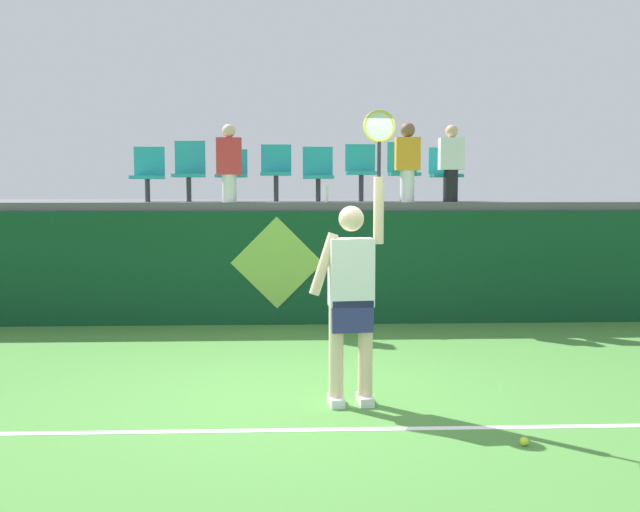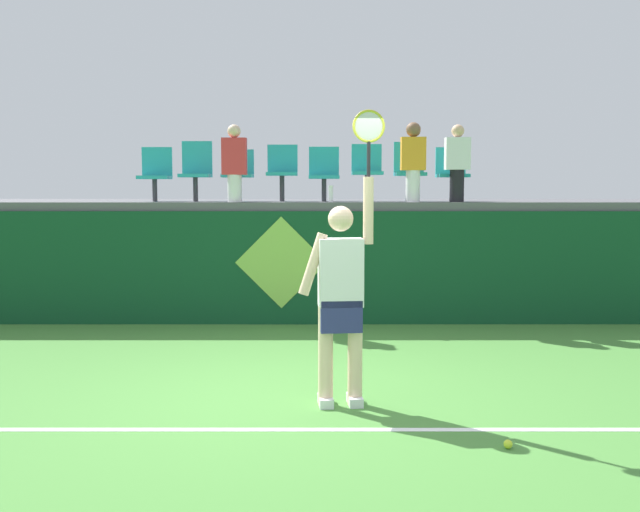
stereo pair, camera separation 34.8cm
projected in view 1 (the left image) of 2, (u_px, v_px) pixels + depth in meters
The scene contains 19 objects.
ground_plane at pixel (302, 399), 6.74m from camera, with size 40.00×40.00×0.00m, color #478438.
court_back_wall at pixel (298, 268), 10.37m from camera, with size 12.72×0.20×1.57m, color #0F4223.
spectator_platform at pixel (297, 204), 11.50m from camera, with size 12.72×2.54×0.12m, color #56565B.
court_baseline_stripe at pixel (304, 430), 5.90m from camera, with size 11.45×0.08×0.01m, color white.
tennis_player at pixel (352, 294), 6.49m from camera, with size 0.75×0.30×2.57m.
tennis_ball at pixel (524, 441), 5.54m from camera, with size 0.07×0.07×0.07m, color #D1E533.
water_bottle at pixel (326, 194), 10.38m from camera, with size 0.06×0.06×0.23m, color white.
stadium_chair_0 at pixel (148, 172), 10.75m from camera, with size 0.44×0.42×0.79m.
stadium_chair_1 at pixel (189, 169), 10.78m from camera, with size 0.44×0.42×0.88m.
stadium_chair_2 at pixel (232, 172), 10.79m from camera, with size 0.44×0.42×0.76m.
stadium_chair_3 at pixel (276, 169), 10.82m from camera, with size 0.44×0.42×0.83m.
stadium_chair_4 at pixel (318, 172), 10.85m from camera, with size 0.44×0.42×0.80m.
stadium_chair_5 at pixel (361, 169), 10.87m from camera, with size 0.44×0.42×0.83m.
stadium_chair_6 at pixel (403, 169), 10.90m from camera, with size 0.44×0.42×0.87m.
stadium_chair_7 at pixel (445, 171), 10.92m from camera, with size 0.44×0.42×0.79m.
spectator_0 at pixel (407, 160), 10.49m from camera, with size 0.34×0.21×1.11m.
spectator_1 at pixel (229, 162), 10.32m from camera, with size 0.34×0.20×1.07m.
spectator_2 at pixel (451, 162), 10.49m from camera, with size 0.34×0.20×1.08m.
wall_signage_mount at pixel (277, 325), 10.33m from camera, with size 1.27×0.01×1.50m.
Camera 1 is at (-0.10, -6.59, 1.94)m, focal length 41.92 mm.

